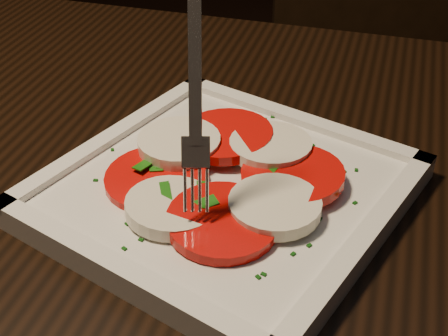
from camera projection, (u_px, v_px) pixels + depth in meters
name	position (u px, v px, depth m)	size (l,w,h in m)	color
table	(179.00, 319.00, 0.51)	(1.28, 0.92, 0.75)	black
chair	(396.00, 92.00, 1.08)	(0.55, 0.55, 0.93)	black
plate	(224.00, 192.00, 0.48)	(0.24, 0.24, 0.01)	white
caprese_salad	(224.00, 175.00, 0.47)	(0.20, 0.20, 0.02)	#D10505
fork	(196.00, 81.00, 0.40)	(0.02, 0.06, 0.16)	white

